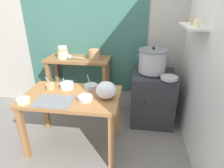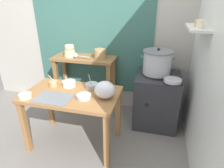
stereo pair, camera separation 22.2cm
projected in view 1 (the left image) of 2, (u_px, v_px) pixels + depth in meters
The scene contains 19 objects.
ground_plane at pixel (80, 144), 2.49m from camera, with size 9.00×9.00×0.00m, color gray.
wall_back at pixel (100, 28), 2.92m from camera, with size 4.40×0.12×2.60m.
wall_right at pixel (210, 44), 1.95m from camera, with size 0.30×3.20×2.60m.
prep_table at pixel (72, 104), 2.23m from camera, with size 1.10×0.66×0.72m.
back_shelf_table at pixel (79, 72), 2.98m from camera, with size 0.96×0.40×0.90m.
stove_block at pixel (152, 97), 2.84m from camera, with size 0.60×0.61×0.78m.
steamer_pot at pixel (152, 61), 2.63m from camera, with size 0.44×0.40×0.36m.
clay_pot at pixel (94, 54), 2.82m from camera, with size 0.18×0.18×0.16m.
bowl_stack_enamel at pixel (63, 53), 2.85m from camera, with size 0.18×0.18×0.18m.
ladle at pixel (70, 57), 2.82m from camera, with size 0.27×0.09×0.07m.
serving_tray at pixel (53, 101), 2.05m from camera, with size 0.40×0.28×0.01m, color slate.
plastic_bag at pixel (106, 90), 2.09m from camera, with size 0.23×0.22×0.19m, color white.
wide_pan at pixel (169, 78), 2.45m from camera, with size 0.22×0.22×0.04m, color #B7BABF.
prep_bowl_0 at pixel (91, 86), 2.32m from camera, with size 0.16×0.16×0.18m.
prep_bowl_1 at pixel (67, 85), 2.34m from camera, with size 0.16×0.16×0.13m.
prep_bowl_2 at pixel (23, 100), 2.02m from camera, with size 0.14×0.14×0.15m.
prep_bowl_3 at pixel (85, 98), 2.08m from camera, with size 0.17×0.17×0.04m.
prep_bowl_4 at pixel (50, 86), 2.32m from camera, with size 0.10×0.10×0.17m.
prep_bowl_5 at pixel (104, 85), 2.36m from camera, with size 0.11×0.11×0.06m.
Camera 1 is at (0.67, -1.86, 1.75)m, focal length 30.78 mm.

